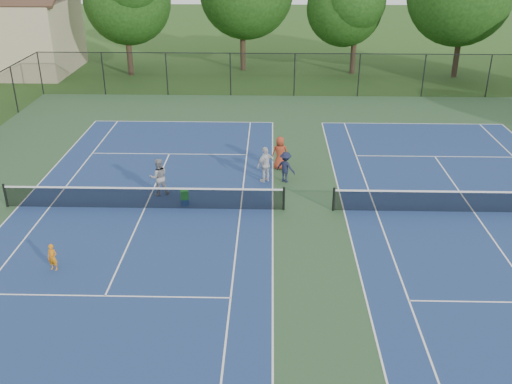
{
  "coord_description": "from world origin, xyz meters",
  "views": [
    {
      "loc": [
        -1.66,
        -21.69,
        10.99
      ],
      "look_at": [
        -2.2,
        -1.0,
        1.3
      ],
      "focal_mm": 40.0,
      "sensor_mm": 36.0,
      "label": 1
    }
  ],
  "objects_px": {
    "tree_back_c": "(357,4)",
    "bystander_b": "(286,167)",
    "bystander_c": "(280,153)",
    "instructor": "(159,177)",
    "child_player": "(52,257)",
    "ball_crate": "(185,202)",
    "bystander_a": "(266,164)",
    "ball_hopper": "(184,195)",
    "clapboard_house": "(8,33)"
  },
  "relations": [
    {
      "from": "child_player",
      "to": "ball_hopper",
      "type": "xyz_separation_m",
      "value": [
        3.88,
        5.26,
        -0.02
      ]
    },
    {
      "from": "clapboard_house",
      "to": "bystander_c",
      "type": "distance_m",
      "value": 29.99
    },
    {
      "from": "tree_back_c",
      "to": "ball_crate",
      "type": "bearing_deg",
      "value": -112.77
    },
    {
      "from": "bystander_a",
      "to": "bystander_c",
      "type": "relative_size",
      "value": 1.04
    },
    {
      "from": "bystander_a",
      "to": "ball_hopper",
      "type": "distance_m",
      "value": 4.34
    },
    {
      "from": "tree_back_c",
      "to": "clapboard_house",
      "type": "distance_m",
      "value": 28.1
    },
    {
      "from": "bystander_c",
      "to": "instructor",
      "type": "bearing_deg",
      "value": 21.9
    },
    {
      "from": "instructor",
      "to": "bystander_b",
      "type": "bearing_deg",
      "value": 175.33
    },
    {
      "from": "tree_back_c",
      "to": "bystander_a",
      "type": "xyz_separation_m",
      "value": [
        -6.85,
        -22.02,
        -4.62
      ]
    },
    {
      "from": "bystander_b",
      "to": "bystander_c",
      "type": "height_order",
      "value": "bystander_c"
    },
    {
      "from": "ball_hopper",
      "to": "tree_back_c",
      "type": "bearing_deg",
      "value": 67.23
    },
    {
      "from": "tree_back_c",
      "to": "bystander_b",
      "type": "bearing_deg",
      "value": -105.04
    },
    {
      "from": "child_player",
      "to": "ball_crate",
      "type": "xyz_separation_m",
      "value": [
        3.88,
        5.26,
        -0.37
      ]
    },
    {
      "from": "child_player",
      "to": "ball_crate",
      "type": "distance_m",
      "value": 6.55
    },
    {
      "from": "bystander_b",
      "to": "bystander_c",
      "type": "distance_m",
      "value": 1.61
    },
    {
      "from": "bystander_b",
      "to": "bystander_c",
      "type": "xyz_separation_m",
      "value": [
        -0.24,
        1.59,
        0.09
      ]
    },
    {
      "from": "clapboard_house",
      "to": "ball_crate",
      "type": "height_order",
      "value": "clapboard_house"
    },
    {
      "from": "clapboard_house",
      "to": "child_player",
      "type": "distance_m",
      "value": 33.0
    },
    {
      "from": "instructor",
      "to": "bystander_c",
      "type": "relative_size",
      "value": 1.03
    },
    {
      "from": "instructor",
      "to": "bystander_b",
      "type": "xyz_separation_m",
      "value": [
        5.68,
        1.56,
        -0.11
      ]
    },
    {
      "from": "ball_crate",
      "to": "ball_hopper",
      "type": "distance_m",
      "value": 0.34
    },
    {
      "from": "instructor",
      "to": "tree_back_c",
      "type": "bearing_deg",
      "value": -136.22
    },
    {
      "from": "bystander_b",
      "to": "ball_hopper",
      "type": "distance_m",
      "value": 5.11
    },
    {
      "from": "clapboard_house",
      "to": "ball_crate",
      "type": "xyz_separation_m",
      "value": [
        17.68,
        -24.6,
        -2.96
      ]
    },
    {
      "from": "bystander_b",
      "to": "ball_crate",
      "type": "distance_m",
      "value": 5.14
    },
    {
      "from": "bystander_b",
      "to": "ball_hopper",
      "type": "xyz_separation_m",
      "value": [
        -4.41,
        -2.58,
        -0.26
      ]
    },
    {
      "from": "clapboard_house",
      "to": "child_player",
      "type": "xyz_separation_m",
      "value": [
        13.8,
        -29.86,
        -2.59
      ]
    },
    {
      "from": "clapboard_house",
      "to": "bystander_b",
      "type": "relative_size",
      "value": 7.26
    },
    {
      "from": "instructor",
      "to": "ball_crate",
      "type": "xyz_separation_m",
      "value": [
        1.28,
        -1.02,
        -0.72
      ]
    },
    {
      "from": "bystander_b",
      "to": "ball_hopper",
      "type": "height_order",
      "value": "bystander_b"
    },
    {
      "from": "tree_back_c",
      "to": "bystander_c",
      "type": "bearing_deg",
      "value": -106.77
    },
    {
      "from": "instructor",
      "to": "ball_hopper",
      "type": "height_order",
      "value": "instructor"
    },
    {
      "from": "tree_back_c",
      "to": "child_player",
      "type": "height_order",
      "value": "tree_back_c"
    },
    {
      "from": "instructor",
      "to": "ball_hopper",
      "type": "xyz_separation_m",
      "value": [
        1.28,
        -1.02,
        -0.38
      ]
    },
    {
      "from": "ball_hopper",
      "to": "bystander_a",
      "type": "bearing_deg",
      "value": 36.67
    },
    {
      "from": "tree_back_c",
      "to": "instructor",
      "type": "xyz_separation_m",
      "value": [
        -11.6,
        -23.58,
        -4.62
      ]
    },
    {
      "from": "bystander_a",
      "to": "ball_hopper",
      "type": "bearing_deg",
      "value": -3.84
    },
    {
      "from": "bystander_b",
      "to": "ball_hopper",
      "type": "bearing_deg",
      "value": 63.15
    },
    {
      "from": "clapboard_house",
      "to": "ball_hopper",
      "type": "xyz_separation_m",
      "value": [
        17.68,
        -24.6,
        -2.61
      ]
    },
    {
      "from": "instructor",
      "to": "bystander_a",
      "type": "xyz_separation_m",
      "value": [
        4.75,
        1.56,
        0.01
      ]
    },
    {
      "from": "bystander_c",
      "to": "tree_back_c",
      "type": "bearing_deg",
      "value": -114.91
    },
    {
      "from": "child_player",
      "to": "bystander_b",
      "type": "bearing_deg",
      "value": 55.98
    },
    {
      "from": "bystander_a",
      "to": "bystander_c",
      "type": "distance_m",
      "value": 1.73
    },
    {
      "from": "bystander_a",
      "to": "ball_hopper",
      "type": "xyz_separation_m",
      "value": [
        -3.47,
        -2.58,
        -0.38
      ]
    },
    {
      "from": "clapboard_house",
      "to": "bystander_c",
      "type": "height_order",
      "value": "clapboard_house"
    },
    {
      "from": "ball_crate",
      "to": "tree_back_c",
      "type": "bearing_deg",
      "value": 67.23
    },
    {
      "from": "tree_back_c",
      "to": "clapboard_house",
      "type": "relative_size",
      "value": 0.78
    },
    {
      "from": "child_player",
      "to": "ball_crate",
      "type": "bearing_deg",
      "value": 66.16
    },
    {
      "from": "child_player",
      "to": "bystander_c",
      "type": "xyz_separation_m",
      "value": [
        8.04,
        9.43,
        0.33
      ]
    },
    {
      "from": "tree_back_c",
      "to": "ball_hopper",
      "type": "distance_m",
      "value": 27.14
    }
  ]
}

